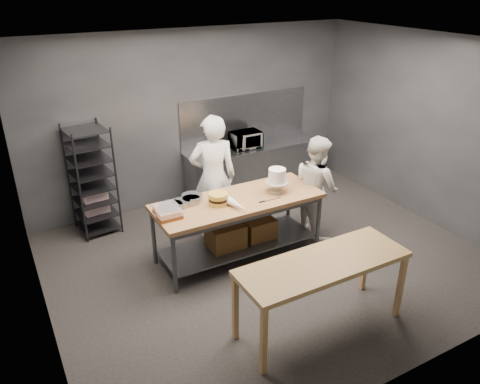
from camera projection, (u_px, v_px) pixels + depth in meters
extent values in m
plane|color=black|center=(269.00, 259.00, 6.81)|extent=(6.00, 6.00, 0.00)
cube|color=#4C4F54|center=(195.00, 118.00, 8.16)|extent=(6.00, 0.04, 3.00)
cube|color=brown|center=(238.00, 201.00, 6.54)|extent=(2.40, 0.90, 0.06)
cube|color=#47494C|center=(238.00, 243.00, 6.83)|extent=(2.25, 0.75, 0.03)
cylinder|color=#47494C|center=(174.00, 265.00, 5.93)|extent=(0.06, 0.06, 0.86)
cylinder|color=#47494C|center=(154.00, 237.00, 6.55)|extent=(0.06, 0.06, 0.86)
cylinder|color=#47494C|center=(318.00, 223.00, 6.93)|extent=(0.06, 0.06, 0.86)
cylinder|color=#47494C|center=(289.00, 202.00, 7.55)|extent=(0.06, 0.06, 0.86)
cube|color=brown|center=(226.00, 235.00, 6.67)|extent=(0.50, 0.40, 0.35)
cube|color=brown|center=(258.00, 228.00, 6.92)|extent=(0.45, 0.38, 0.30)
cube|color=olive|center=(324.00, 264.00, 5.16)|extent=(2.00, 0.70, 0.06)
cube|color=olive|center=(264.00, 341.00, 4.70)|extent=(0.06, 0.06, 0.84)
cube|color=olive|center=(235.00, 308.00, 5.18)|extent=(0.06, 0.06, 0.84)
cube|color=olive|center=(400.00, 286.00, 5.53)|extent=(0.06, 0.06, 0.84)
cube|color=olive|center=(365.00, 261.00, 6.01)|extent=(0.06, 0.06, 0.84)
cube|color=slate|center=(253.00, 147.00, 8.60)|extent=(2.60, 0.60, 0.04)
cube|color=slate|center=(253.00, 170.00, 8.79)|extent=(2.56, 0.56, 0.86)
cube|color=slate|center=(245.00, 118.00, 8.64)|extent=(2.60, 0.02, 0.90)
cube|color=black|center=(92.00, 180.00, 7.25)|extent=(0.66, 0.71, 1.75)
cube|color=white|center=(95.00, 199.00, 7.39)|extent=(0.40, 0.28, 0.45)
imported|color=white|center=(213.00, 178.00, 7.08)|extent=(0.82, 0.66, 1.95)
imported|color=white|center=(316.00, 187.00, 7.18)|extent=(0.63, 0.80, 1.62)
imported|color=black|center=(246.00, 140.00, 8.46)|extent=(0.54, 0.37, 0.30)
cylinder|color=#B9AE94|center=(276.00, 191.00, 6.75)|extent=(0.20, 0.20, 0.02)
cylinder|color=#B9AE94|center=(277.00, 187.00, 6.72)|extent=(0.06, 0.06, 0.12)
cylinder|color=#B9AE94|center=(277.00, 182.00, 6.69)|extent=(0.34, 0.34, 0.02)
cylinder|color=white|center=(277.00, 175.00, 6.64)|extent=(0.25, 0.25, 0.20)
cylinder|color=gold|center=(218.00, 202.00, 6.38)|extent=(0.27, 0.27, 0.06)
cylinder|color=black|center=(218.00, 199.00, 6.36)|extent=(0.27, 0.27, 0.04)
cylinder|color=gold|center=(218.00, 195.00, 6.34)|extent=(0.27, 0.27, 0.06)
cylinder|color=gray|center=(182.00, 203.00, 6.33)|extent=(0.24, 0.24, 0.07)
cylinder|color=gray|center=(191.00, 200.00, 6.41)|extent=(0.24, 0.24, 0.07)
cylinder|color=gray|center=(171.00, 207.00, 6.23)|extent=(0.31, 0.31, 0.07)
cylinder|color=gray|center=(192.00, 197.00, 6.49)|extent=(0.29, 0.29, 0.07)
cone|color=white|center=(237.00, 205.00, 6.23)|extent=(0.19, 0.40, 0.12)
cube|color=slate|center=(273.00, 199.00, 6.52)|extent=(0.28, 0.02, 0.00)
cube|color=black|center=(262.00, 202.00, 6.43)|extent=(0.09, 0.02, 0.02)
cube|color=#A25120|center=(170.00, 217.00, 6.00)|extent=(0.30, 0.20, 0.05)
cube|color=silver|center=(170.00, 213.00, 5.98)|extent=(0.31, 0.21, 0.06)
cube|color=#A25120|center=(166.00, 211.00, 6.16)|extent=(0.30, 0.20, 0.05)
cube|color=silver|center=(165.00, 207.00, 6.14)|extent=(0.31, 0.21, 0.06)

